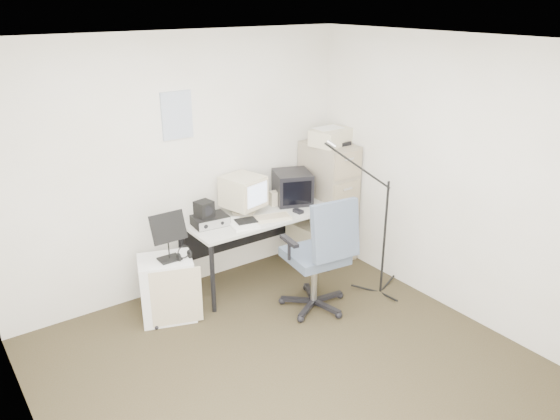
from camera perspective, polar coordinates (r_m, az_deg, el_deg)
floor at (r=4.51m, az=1.38°, el=-16.62°), size 3.60×3.60×0.01m
ceiling at (r=3.56m, az=1.76°, el=16.99°), size 3.60×3.60×0.01m
wall_back at (r=5.32m, az=-10.22°, el=4.48°), size 3.60×0.02×2.50m
wall_front at (r=2.83m, az=24.73°, el=-13.53°), size 3.60×0.02×2.50m
wall_left at (r=3.23m, az=-25.23°, el=-9.04°), size 0.02×3.60×2.50m
wall_right at (r=5.09m, az=17.99°, el=2.95°), size 0.02×3.60×2.50m
wall_calendar at (r=5.18m, az=-10.73°, el=9.70°), size 0.30×0.02×0.44m
filing_cabinet at (r=6.08m, az=5.01°, el=0.94°), size 0.40×0.60×1.30m
printer at (r=5.85m, az=5.37°, el=7.62°), size 0.49×0.39×0.17m
desk at (r=5.64m, az=-2.30°, el=-3.83°), size 1.50×0.70×0.73m
crt_monitor at (r=5.46m, az=-3.88°, el=1.60°), size 0.43×0.44×0.38m
crt_tv at (r=5.75m, az=1.30°, el=2.42°), size 0.48×0.49×0.33m
desk_speaker at (r=5.68m, az=-0.65°, el=1.21°), size 0.09×0.09×0.15m
keyboard at (r=5.34m, az=-1.48°, el=-0.90°), size 0.52×0.30×0.03m
mouse at (r=5.51m, az=1.91°, el=-0.13°), size 0.07×0.11×0.03m
radio_receiver at (r=5.25m, az=-7.32°, el=-1.08°), size 0.35×0.26×0.09m
radio_speaker at (r=5.20m, az=-7.94°, el=0.11°), size 0.17×0.17×0.15m
papers at (r=5.25m, az=-3.93°, el=-1.38°), size 0.31×0.38×0.02m
pc_tower at (r=6.00m, az=2.87°, el=-3.63°), size 0.24×0.50×0.46m
office_chair at (r=5.05m, az=3.66°, el=-4.53°), size 0.73×0.73×1.13m
side_cart at (r=5.12m, az=-11.72°, el=-7.99°), size 0.57×0.52×0.59m
music_stand at (r=4.87m, az=-11.66°, el=-2.69°), size 0.34×0.22×0.46m
headphones at (r=4.94m, az=-9.98°, el=-4.61°), size 0.15×0.15×0.02m
mic_stand at (r=5.32m, az=10.99°, el=-1.17°), size 0.03×0.03×1.53m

